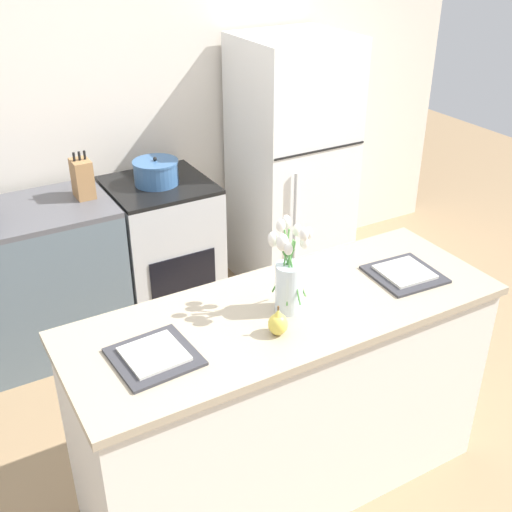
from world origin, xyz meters
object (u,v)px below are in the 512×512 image
at_px(stove_range, 164,250).
at_px(refrigerator, 291,166).
at_px(plate_setting_left, 154,356).
at_px(cooking_pot, 156,172).
at_px(pear_figurine, 278,323).
at_px(plate_setting_right, 405,273).
at_px(knife_block, 82,179).
at_px(flower_vase, 289,276).

distance_m(stove_range, refrigerator, 1.03).
distance_m(plate_setting_left, cooking_pot, 1.77).
bearing_deg(stove_range, plate_setting_left, -112.62).
bearing_deg(pear_figurine, cooking_pot, 82.93).
height_order(plate_setting_right, cooking_pot, cooking_pot).
xyz_separation_m(plate_setting_left, knife_block, (0.24, 1.66, 0.05)).
distance_m(stove_range, plate_setting_left, 1.84).
height_order(stove_range, pear_figurine, pear_figurine).
bearing_deg(pear_figurine, flower_vase, 44.39).
distance_m(pear_figurine, plate_setting_right, 0.71).
bearing_deg(flower_vase, stove_range, 86.44).
bearing_deg(plate_setting_left, stove_range, 67.38).
bearing_deg(plate_setting_right, refrigerator, 73.99).
bearing_deg(refrigerator, plate_setting_left, -134.93).
distance_m(refrigerator, knife_block, 1.40).
height_order(flower_vase, plate_setting_right, flower_vase).
relative_size(plate_setting_right, cooking_pot, 1.11).
bearing_deg(refrigerator, pear_figurine, -124.18).
xyz_separation_m(stove_range, pear_figurine, (-0.22, -1.73, 0.55)).
bearing_deg(pear_figurine, stove_range, 82.64).
bearing_deg(plate_setting_right, knife_block, 119.12).
relative_size(cooking_pot, knife_block, 1.00).
distance_m(stove_range, cooking_pot, 0.53).
xyz_separation_m(plate_setting_left, plate_setting_right, (1.16, 0.00, 0.00)).
relative_size(refrigerator, pear_figurine, 13.76).
relative_size(pear_figurine, knife_block, 0.45).
distance_m(stove_range, flower_vase, 1.74).
bearing_deg(refrigerator, stove_range, -179.96).
height_order(stove_range, cooking_pot, cooking_pot).
relative_size(flower_vase, cooking_pot, 1.48).
bearing_deg(cooking_pot, flower_vase, -93.24).
relative_size(flower_vase, knife_block, 1.48).
bearing_deg(knife_block, pear_figurine, -82.89).
distance_m(flower_vase, plate_setting_left, 0.60).
bearing_deg(cooking_pot, knife_block, 177.11).
bearing_deg(stove_range, pear_figurine, -97.36).
height_order(stove_range, plate_setting_right, plate_setting_right).
bearing_deg(plate_setting_left, cooking_pot, 67.64).
relative_size(plate_setting_left, cooking_pot, 1.11).
height_order(plate_setting_left, plate_setting_right, same).
height_order(refrigerator, cooking_pot, refrigerator).
relative_size(stove_range, refrigerator, 0.54).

